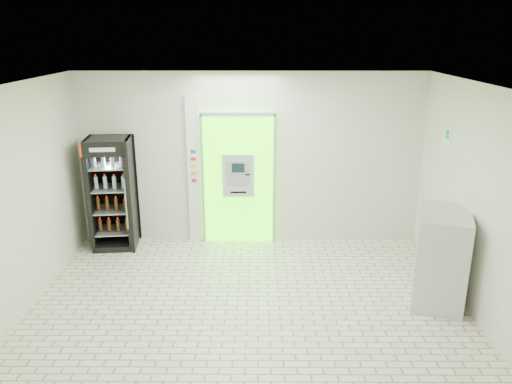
{
  "coord_description": "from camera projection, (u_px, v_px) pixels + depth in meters",
  "views": [
    {
      "loc": [
        0.15,
        -5.98,
        3.61
      ],
      "look_at": [
        0.11,
        1.2,
        1.31
      ],
      "focal_mm": 35.0,
      "sensor_mm": 36.0,
      "label": 1
    }
  ],
  "objects": [
    {
      "name": "atm_assembly",
      "position": [
        239.0,
        178.0,
        8.74
      ],
      "size": [
        1.3,
        0.24,
        2.33
      ],
      "color": "#3FFF09",
      "rests_on": "ground"
    },
    {
      "name": "beverage_cooler",
      "position": [
        113.0,
        195.0,
        8.59
      ],
      "size": [
        0.79,
        0.74,
        1.94
      ],
      "rotation": [
        0.0,
        0.0,
        0.11
      ],
      "color": "black",
      "rests_on": "ground"
    },
    {
      "name": "ground",
      "position": [
        247.0,
        310.0,
        6.79
      ],
      "size": [
        6.0,
        6.0,
        0.0
      ],
      "primitive_type": "plane",
      "color": "beige",
      "rests_on": "ground"
    },
    {
      "name": "pillar",
      "position": [
        194.0,
        170.0,
        8.73
      ],
      "size": [
        0.22,
        0.11,
        2.6
      ],
      "color": "silver",
      "rests_on": "ground"
    },
    {
      "name": "steel_cabinet",
      "position": [
        441.0,
        257.0,
        6.86
      ],
      "size": [
        0.95,
        1.15,
        1.32
      ],
      "rotation": [
        0.0,
        0.0,
        -0.32
      ],
      "color": "#B8BAC0",
      "rests_on": "ground"
    },
    {
      "name": "exit_sign",
      "position": [
        448.0,
        136.0,
        7.46
      ],
      "size": [
        0.02,
        0.22,
        0.26
      ],
      "color": "white",
      "rests_on": "room_shell"
    },
    {
      "name": "room_shell",
      "position": [
        247.0,
        181.0,
        6.23
      ],
      "size": [
        6.0,
        6.0,
        6.0
      ],
      "color": "beige",
      "rests_on": "ground"
    }
  ]
}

